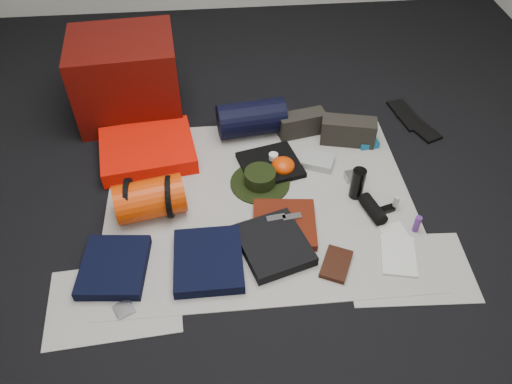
{
  "coord_description": "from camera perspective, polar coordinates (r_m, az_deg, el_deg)",
  "views": [
    {
      "loc": [
        -0.19,
        -1.8,
        1.91
      ],
      "look_at": [
        -0.02,
        -0.03,
        0.1
      ],
      "focal_mm": 35.0,
      "sensor_mm": 36.0,
      "label": 1
    }
  ],
  "objects": [
    {
      "name": "floor",
      "position": [
        2.64,
        0.42,
        -1.14
      ],
      "size": [
        4.5,
        4.5,
        0.02
      ],
      "primitive_type": "cube",
      "color": "black",
      "rests_on": "ground"
    },
    {
      "name": "newspaper_mat",
      "position": [
        2.63,
        0.42,
        -0.95
      ],
      "size": [
        1.6,
        1.3,
        0.01
      ],
      "primitive_type": "cube",
      "color": "beige",
      "rests_on": "floor"
    },
    {
      "name": "newspaper_sheet_front_left",
      "position": [
        2.34,
        -15.85,
        -11.91
      ],
      "size": [
        0.61,
        0.44,
        0.0
      ],
      "primitive_type": "cube",
      "rotation": [
        0.0,
        0.0,
        0.07
      ],
      "color": "beige",
      "rests_on": "floor"
    },
    {
      "name": "newspaper_sheet_front_right",
      "position": [
        2.46,
        17.04,
        -8.33
      ],
      "size": [
        0.6,
        0.43,
        0.0
      ],
      "primitive_type": "cube",
      "rotation": [
        0.0,
        0.0,
        -0.05
      ],
      "color": "beige",
      "rests_on": "floor"
    },
    {
      "name": "red_cabinet",
      "position": [
        3.17,
        -14.56,
        12.52
      ],
      "size": [
        0.64,
        0.55,
        0.5
      ],
      "primitive_type": "cube",
      "rotation": [
        0.0,
        0.0,
        0.08
      ],
      "color": "#4E0905",
      "rests_on": "floor"
    },
    {
      "name": "sleeping_pad",
      "position": [
        2.91,
        -12.27,
        4.69
      ],
      "size": [
        0.58,
        0.5,
        0.09
      ],
      "primitive_type": "cube",
      "rotation": [
        0.0,
        0.0,
        0.15
      ],
      "color": "#F21302",
      "rests_on": "newspaper_mat"
    },
    {
      "name": "stuff_sack",
      "position": [
        2.55,
        -12.03,
        -0.78
      ],
      "size": [
        0.38,
        0.27,
        0.2
      ],
      "primitive_type": "cylinder",
      "rotation": [
        0.0,
        1.57,
        0.2
      ],
      "color": "#CD3403",
      "rests_on": "newspaper_mat"
    },
    {
      "name": "sack_strap_left",
      "position": [
        2.56,
        -14.26,
        -0.82
      ],
      "size": [
        0.02,
        0.22,
        0.22
      ],
      "primitive_type": "cylinder",
      "rotation": [
        0.0,
        1.57,
        0.0
      ],
      "color": "black",
      "rests_on": "newspaper_mat"
    },
    {
      "name": "sack_strap_right",
      "position": [
        2.53,
        -9.82,
        -0.52
      ],
      "size": [
        0.03,
        0.22,
        0.22
      ],
      "primitive_type": "cylinder",
      "rotation": [
        0.0,
        1.57,
        0.0
      ],
      "color": "black",
      "rests_on": "newspaper_mat"
    },
    {
      "name": "navy_duffel",
      "position": [
        2.99,
        -0.53,
        8.42
      ],
      "size": [
        0.42,
        0.25,
        0.21
      ],
      "primitive_type": "cylinder",
      "rotation": [
        0.0,
        1.57,
        0.12
      ],
      "color": "black",
      "rests_on": "newspaper_mat"
    },
    {
      "name": "boonie_brim",
      "position": [
        2.71,
        0.47,
        1.07
      ],
      "size": [
        0.37,
        0.37,
        0.01
      ],
      "primitive_type": "cylinder",
      "rotation": [
        0.0,
        0.0,
        -0.13
      ],
      "color": "black",
      "rests_on": "newspaper_mat"
    },
    {
      "name": "boonie_crown",
      "position": [
        2.69,
        0.47,
        1.7
      ],
      "size": [
        0.17,
        0.17,
        0.08
      ],
      "primitive_type": "cylinder",
      "color": "black",
      "rests_on": "boonie_brim"
    },
    {
      "name": "hiking_boot_left",
      "position": [
        3.01,
        5.22,
        7.79
      ],
      "size": [
        0.29,
        0.16,
        0.14
      ],
      "primitive_type": "cube",
      "rotation": [
        0.0,
        0.0,
        0.2
      ],
      "color": "black",
      "rests_on": "newspaper_mat"
    },
    {
      "name": "hiking_boot_right",
      "position": [
        2.98,
        10.49,
        6.87
      ],
      "size": [
        0.33,
        0.19,
        0.16
      ],
      "primitive_type": "cube",
      "rotation": [
        0.0,
        0.0,
        -0.23
      ],
      "color": "black",
      "rests_on": "newspaper_mat"
    },
    {
      "name": "flip_flop_left",
      "position": [
        3.32,
        16.74,
        8.43
      ],
      "size": [
        0.17,
        0.33,
        0.02
      ],
      "primitive_type": "cube",
      "rotation": [
        0.0,
        0.0,
        0.19
      ],
      "color": "black",
      "rests_on": "floor"
    },
    {
      "name": "flip_flop_right",
      "position": [
        3.25,
        18.1,
        7.13
      ],
      "size": [
        0.22,
        0.32,
        0.02
      ],
      "primitive_type": "cube",
      "rotation": [
        0.0,
        0.0,
        0.39
      ],
      "color": "black",
      "rests_on": "floor"
    },
    {
      "name": "trousers_navy_a",
      "position": [
        2.41,
        -15.92,
        -8.22
      ],
      "size": [
        0.33,
        0.36,
        0.05
      ],
      "primitive_type": "cube",
      "rotation": [
        0.0,
        0.0,
        -0.1
      ],
      "color": "black",
      "rests_on": "newspaper_mat"
    },
    {
      "name": "trousers_navy_b",
      "position": [
        2.35,
        -5.47,
        -7.8
      ],
      "size": [
        0.32,
        0.36,
        0.06
      ],
      "primitive_type": "cube",
      "rotation": [
        0.0,
        0.0,
        0.01
      ],
      "color": "black",
      "rests_on": "newspaper_mat"
    },
    {
      "name": "trousers_charcoal",
      "position": [
        2.4,
        2.04,
        -6.05
      ],
      "size": [
        0.39,
        0.42,
        0.05
      ],
      "primitive_type": "cube",
      "rotation": [
        0.0,
        0.0,
        0.3
      ],
      "color": "black",
      "rests_on": "newspaper_mat"
    },
    {
      "name": "black_tshirt",
      "position": [
        2.8,
        1.65,
        3.13
      ],
      "size": [
        0.38,
        0.37,
        0.03
      ],
      "primitive_type": "cube",
      "rotation": [
        0.0,
        0.0,
        0.25
      ],
      "color": "black",
      "rests_on": "newspaper_mat"
    },
    {
      "name": "red_shirt",
      "position": [
        2.49,
        3.25,
        -3.69
      ],
      "size": [
        0.34,
        0.34,
        0.04
      ],
      "primitive_type": "cube",
      "rotation": [
        0.0,
        0.0,
        -0.1
      ],
      "color": "#541609",
      "rests_on": "newspaper_mat"
    },
    {
      "name": "orange_stuff_sack",
      "position": [
        2.76,
        3.12,
        3.02
      ],
      "size": [
        0.16,
        0.16,
        0.08
      ],
      "primitive_type": "ellipsoid",
      "rotation": [
        0.0,
        0.0,
        -0.27
      ],
      "color": "#CD3403",
      "rests_on": "newspaper_mat"
    },
    {
      "name": "first_aid_pouch",
      "position": [
        2.84,
        7.08,
        3.5
      ],
      "size": [
        0.21,
        0.18,
        0.04
      ],
      "primitive_type": "cube",
      "rotation": [
        0.0,
        0.0,
        -0.4
      ],
      "color": "#929A92",
      "rests_on": "newspaper_mat"
    },
    {
      "name": "water_bottle",
      "position": [
        2.64,
        11.53,
        0.97
      ],
      "size": [
        0.09,
        0.09,
        0.18
      ],
      "primitive_type": "cylinder",
      "rotation": [
        0.0,
        0.0,
        -0.35
      ],
      "color": "black",
      "rests_on": "newspaper_mat"
    },
    {
      "name": "speaker",
      "position": [
        2.61,
        13.21,
        -1.91
      ],
      "size": [
        0.12,
        0.19,
        0.07
      ],
      "primitive_type": "cylinder",
      "rotation": [
        1.57,
        0.0,
        0.28
      ],
      "color": "black",
      "rests_on": "newspaper_mat"
    },
    {
      "name": "compact_camera",
      "position": [
        2.78,
        11.24,
        1.81
      ],
      "size": [
        0.11,
        0.08,
        0.04
      ],
      "primitive_type": "cube",
      "rotation": [
        0.0,
        0.0,
        0.14
      ],
      "color": "#9E9DA2",
      "rests_on": "newspaper_mat"
    },
    {
      "name": "cyan_case",
      "position": [
        3.01,
        12.73,
        5.44
      ],
      "size": [
        0.12,
        0.08,
        0.04
      ],
      "primitive_type": "cube",
      "rotation": [
        0.0,
        0.0,
        0.12
      ],
      "color": "#0D5A82",
      "rests_on": "newspaper_mat"
    },
    {
      "name": "toiletry_purple",
      "position": [
        2.58,
        17.92,
        -3.5
      ],
      "size": [
        0.03,
        0.03,
        0.09
      ],
      "primitive_type": "cylinder",
      "rotation": [
        0.0,
        0.0,
        -0.06
      ],
      "color": "#522577",
      "rests_on": "newspaper_mat"
    },
    {
      "name": "toiletry_clear",
      "position": [
        2.66,
        15.68,
        -1.21
      ],
      "size": [
        0.03,
        0.03,
        0.08
      ],
      "primitive_type": "cylinder",
      "rotation": [
        0.0,
        0.0,
        -0.03
      ],
      "color": "#A0A4A0",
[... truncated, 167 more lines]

